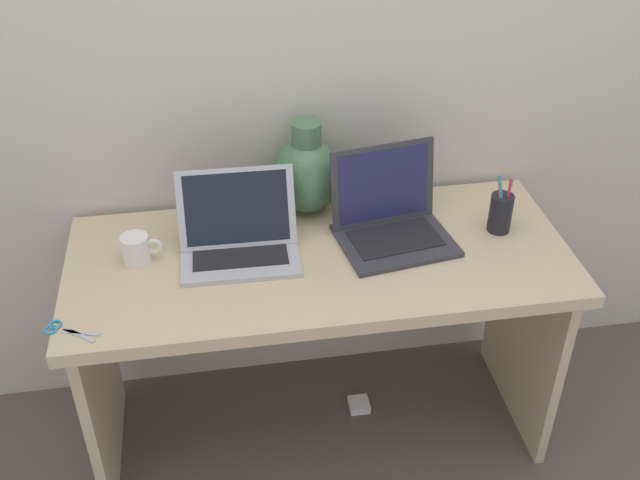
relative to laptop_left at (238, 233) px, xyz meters
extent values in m
plane|color=#564C47|center=(0.23, -0.06, -0.79)|extent=(6.00, 6.00, 0.00)
cube|color=beige|center=(0.23, 0.30, 0.41)|extent=(4.40, 0.04, 2.40)
cube|color=#D1B78C|center=(0.23, -0.06, -0.08)|extent=(1.44, 0.62, 0.04)
cube|color=#D1B78C|center=(-0.45, -0.06, -0.45)|extent=(0.03, 0.53, 0.69)
cube|color=#D1B78C|center=(0.91, -0.06, -0.45)|extent=(0.03, 0.53, 0.69)
cube|color=#B2B2B7|center=(0.00, -0.03, -0.05)|extent=(0.34, 0.25, 0.01)
cube|color=black|center=(0.00, -0.03, -0.04)|extent=(0.27, 0.15, 0.00)
cube|color=#B2B2B7|center=(0.00, 0.04, 0.06)|extent=(0.34, 0.11, 0.21)
cube|color=black|center=(0.00, 0.04, 0.06)|extent=(0.30, 0.10, 0.19)
cube|color=#333338|center=(0.45, -0.03, -0.05)|extent=(0.36, 0.31, 0.01)
cube|color=black|center=(0.45, -0.03, -0.04)|extent=(0.28, 0.19, 0.00)
cube|color=#333338|center=(0.44, 0.07, 0.08)|extent=(0.32, 0.10, 0.24)
cube|color=#23234C|center=(0.44, 0.07, 0.08)|extent=(0.28, 0.09, 0.22)
ellipsoid|color=#47704C|center=(0.23, 0.20, 0.06)|extent=(0.21, 0.21, 0.24)
cylinder|color=#47704C|center=(0.23, 0.20, 0.20)|extent=(0.09, 0.09, 0.07)
cylinder|color=white|center=(-0.29, -0.01, -0.02)|extent=(0.08, 0.08, 0.08)
torus|color=white|center=(-0.24, -0.01, -0.01)|extent=(0.05, 0.01, 0.05)
cylinder|color=black|center=(0.77, -0.02, 0.00)|extent=(0.07, 0.07, 0.12)
cylinder|color=orange|center=(0.76, -0.03, 0.05)|extent=(0.03, 0.03, 0.15)
cylinder|color=#D83359|center=(0.79, -0.02, 0.05)|extent=(0.01, 0.02, 0.15)
cylinder|color=#4CA566|center=(0.79, -0.02, 0.05)|extent=(0.01, 0.03, 0.15)
cylinder|color=#338CBF|center=(0.76, -0.03, 0.05)|extent=(0.03, 0.03, 0.16)
cube|color=#B7B7BC|center=(-0.42, -0.29, -0.06)|extent=(0.10, 0.04, 0.00)
cube|color=#B7B7BC|center=(-0.42, -0.30, -0.06)|extent=(0.09, 0.07, 0.00)
torus|color=#338CBF|center=(-0.49, -0.27, -0.06)|extent=(0.03, 0.03, 0.01)
torus|color=#338CBF|center=(-0.49, -0.25, -0.06)|extent=(0.03, 0.04, 0.01)
cube|color=white|center=(0.37, 0.01, -0.78)|extent=(0.07, 0.07, 0.03)
camera|label=1|loc=(-0.06, -1.78, 1.21)|focal=42.34mm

